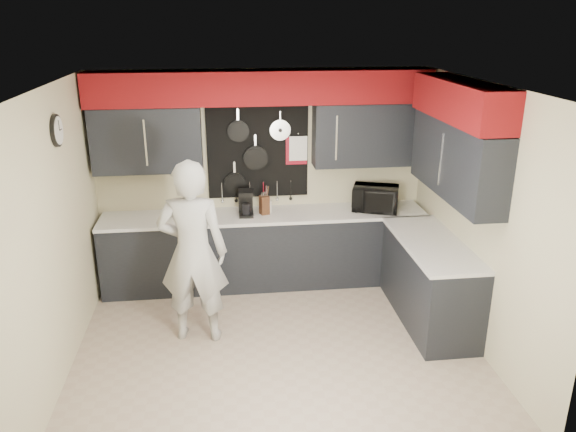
{
  "coord_description": "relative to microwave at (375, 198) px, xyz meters",
  "views": [
    {
      "loc": [
        -0.49,
        -4.91,
        3.18
      ],
      "look_at": [
        0.17,
        0.5,
        1.22
      ],
      "focal_mm": 35.0,
      "sensor_mm": 36.0,
      "label": 1
    }
  ],
  "objects": [
    {
      "name": "left_wall_assembly",
      "position": [
        -3.35,
        -1.4,
        0.26
      ],
      "size": [
        0.05,
        3.5,
        2.6
      ],
      "color": "beige",
      "rests_on": "ground"
    },
    {
      "name": "back_wall_assembly",
      "position": [
        -1.34,
        0.18,
        0.94
      ],
      "size": [
        4.0,
        0.36,
        2.6
      ],
      "color": "beige",
      "rests_on": "ground"
    },
    {
      "name": "right_wall_assembly",
      "position": [
        0.5,
        -1.15,
        0.87
      ],
      "size": [
        0.36,
        3.5,
        2.6
      ],
      "color": "beige",
      "rests_on": "ground"
    },
    {
      "name": "ground",
      "position": [
        -1.35,
        -1.42,
        -1.07
      ],
      "size": [
        4.0,
        4.0,
        0.0
      ],
      "primitive_type": "plane",
      "color": "tan",
      "rests_on": "ground"
    },
    {
      "name": "utensil_crock",
      "position": [
        -1.32,
        0.07,
        -0.07
      ],
      "size": [
        0.12,
        0.12,
        0.15
      ],
      "primitive_type": "cylinder",
      "color": "white",
      "rests_on": "base_cabinets"
    },
    {
      "name": "microwave",
      "position": [
        0.0,
        0.0,
        0.0
      ],
      "size": [
        0.63,
        0.53,
        0.3
      ],
      "primitive_type": "imported",
      "rotation": [
        0.0,
        0.0,
        -0.34
      ],
      "color": "black",
      "rests_on": "base_cabinets"
    },
    {
      "name": "knife_block",
      "position": [
        -1.36,
        0.02,
        -0.04
      ],
      "size": [
        0.13,
        0.13,
        0.23
      ],
      "primitive_type": "cube",
      "rotation": [
        0.0,
        0.0,
        0.3
      ],
      "color": "#3D1F13",
      "rests_on": "base_cabinets"
    },
    {
      "name": "coffee_maker",
      "position": [
        -1.58,
        0.0,
        0.01
      ],
      "size": [
        0.18,
        0.22,
        0.31
      ],
      "rotation": [
        0.0,
        0.0,
        -0.05
      ],
      "color": "black",
      "rests_on": "base_cabinets"
    },
    {
      "name": "person",
      "position": [
        -2.16,
        -1.13,
        -0.12
      ],
      "size": [
        0.75,
        0.55,
        1.9
      ],
      "primitive_type": "imported",
      "rotation": [
        0.0,
        0.0,
        3.0
      ],
      "color": "#B3B3B0",
      "rests_on": "ground"
    },
    {
      "name": "base_cabinets",
      "position": [
        -0.86,
        -0.29,
        -0.61
      ],
      "size": [
        3.95,
        2.2,
        0.92
      ],
      "color": "black",
      "rests_on": "ground"
    }
  ]
}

